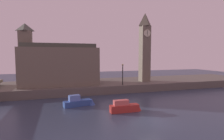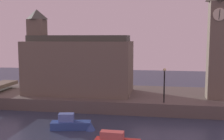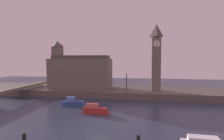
# 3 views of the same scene
# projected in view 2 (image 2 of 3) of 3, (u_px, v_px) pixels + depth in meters

# --- Properties ---
(far_embankment) EXTENTS (70.00, 12.00, 1.50)m
(far_embankment) POSITION_uv_depth(u_px,v_px,m) (145.00, 99.00, 37.80)
(far_embankment) COLOR #5B544C
(far_embankment) RESTS_ON ground
(clock_tower) EXTENTS (2.11, 2.17, 14.47)m
(clock_tower) POSITION_uv_depth(u_px,v_px,m) (217.00, 38.00, 33.62)
(clock_tower) COLOR #6B6051
(clock_tower) RESTS_ON far_embankment
(parliament_hall) EXTENTS (14.11, 6.94, 11.32)m
(parliament_hall) POSITION_uv_depth(u_px,v_px,m) (77.00, 64.00, 37.89)
(parliament_hall) COLOR #6B6051
(parliament_hall) RESTS_ON far_embankment
(streetlamp) EXTENTS (0.36, 0.36, 4.01)m
(streetlamp) POSITION_uv_depth(u_px,v_px,m) (164.00, 81.00, 32.12)
(streetlamp) COLOR black
(streetlamp) RESTS_ON far_embankment
(boat_tour_blue) EXTENTS (4.64, 1.98, 1.62)m
(boat_tour_blue) POSITION_uv_depth(u_px,v_px,m) (74.00, 124.00, 27.47)
(boat_tour_blue) COLOR #2D4C93
(boat_tour_blue) RESTS_ON ground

